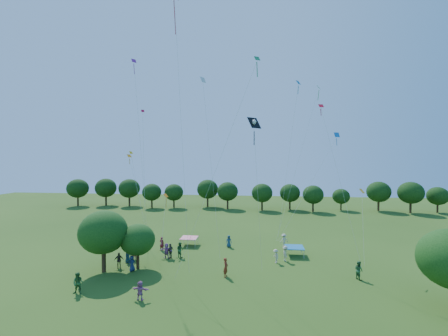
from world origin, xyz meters
The scene contains 35 objects.
near_tree_west centered at (-12.83, 15.22, 4.21)m, with size 4.98×4.98×6.46m.
near_tree_north centered at (-9.63, 16.44, 3.17)m, with size 3.70×3.70×4.84m.
treeline centered at (-1.73, 55.43, 4.09)m, with size 88.01×8.77×6.77m.
tent_red_stripe centered at (-6.05, 25.46, 1.04)m, with size 2.20×2.20×1.10m.
tent_blue centered at (7.68, 22.71, 1.04)m, with size 2.20×2.20×1.10m.
crowd_person_0 centered at (-9.99, 15.77, 0.81)m, with size 0.80×0.43×1.62m, color #1B284E.
crowd_person_1 centered at (-9.06, 22.87, 0.88)m, with size 0.66×0.42×1.76m, color maroon.
crowd_person_2 centered at (-12.52, 10.19, 0.93)m, with size 0.92×0.50×1.87m, color #2A6129.
crowd_person_3 centered at (6.41, 20.55, 0.89)m, with size 1.16×0.52×1.77m, color #ADAB8A.
crowd_person_4 centered at (-7.08, 20.05, 0.88)m, with size 1.03×0.47×1.76m, color #443F36.
crowd_person_5 centered at (-6.63, 9.66, 0.80)m, with size 1.50×0.54×1.61m, color #A56096.
crowd_person_6 centered at (-11.53, 18.19, 0.84)m, with size 0.83×0.45×1.68m, color navy.
crowd_person_7 centered at (0.03, 15.32, 0.96)m, with size 0.72×0.46×1.92m, color maroon.
crowd_person_8 centered at (-6.08, 20.61, 0.91)m, with size 0.90×0.49×1.82m, color #2A622E.
crowd_person_9 centered at (5.27, 19.89, 0.79)m, with size 1.03×0.46×1.57m, color #B4B090.
crowd_person_10 centered at (-11.79, 16.47, 0.84)m, with size 0.98×0.45×1.67m, color #3C3530.
crowd_person_11 centered at (-7.58, 20.09, 0.89)m, with size 1.66×0.59×1.78m, color #A45FA4.
crowd_person_12 centered at (-0.61, 25.24, 0.79)m, with size 0.78×0.42×1.59m, color navy.
crowd_person_13 centered at (-11.26, 19.17, 0.90)m, with size 0.67×0.43×1.80m, color maroon.
crowd_person_14 centered at (13.12, 16.20, 0.90)m, with size 0.89×0.48×1.80m, color #285D32.
crowd_person_15 centered at (6.73, 26.13, 0.90)m, with size 1.17×0.53×1.79m, color beige.
pirate_kite centered at (2.88, 11.67, 14.67)m, with size 1.39×2.87×14.15m.
red_high_kite centered at (-4.43, 13.81, 21.90)m, with size 2.00×1.72×26.28m.
small_kite_0 centered at (10.59, 17.60, 13.44)m, with size 3.94×2.17×16.27m.
small_kite_1 centered at (-13.65, 25.27, 9.96)m, with size 2.21×0.54×11.55m.
small_kite_2 centered at (14.45, 19.49, 7.47)m, with size 1.28×4.10×7.27m.
small_kite_3 centered at (1.21, 10.55, 14.90)m, with size 7.42×0.96×18.88m.
small_kite_4 centered at (12.61, 27.26, 12.86)m, with size 8.40×3.88×14.10m.
small_kite_5 centered at (-12.08, 22.70, 18.52)m, with size 0.75×3.34×22.99m.
small_kite_6 centered at (-2.49, 18.55, 16.88)m, with size 2.54×2.61×19.68m.
small_kite_7 centered at (7.58, 23.49, 16.89)m, with size 2.62×1.53×20.08m.
small_kite_8 centered at (-12.07, 24.59, 13.05)m, with size 0.50×0.92×17.07m.
small_kite_9 centered at (-8.82, 23.78, 6.31)m, with size 0.65×3.42×5.92m.
small_kite_10 centered at (-13.77, 24.92, 10.18)m, with size 2.67×0.80×11.12m.
small_kite_11 centered at (10.25, 27.60, 17.26)m, with size 6.27×4.76×20.62m.
Camera 1 is at (3.14, -14.18, 11.99)m, focal length 24.00 mm.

